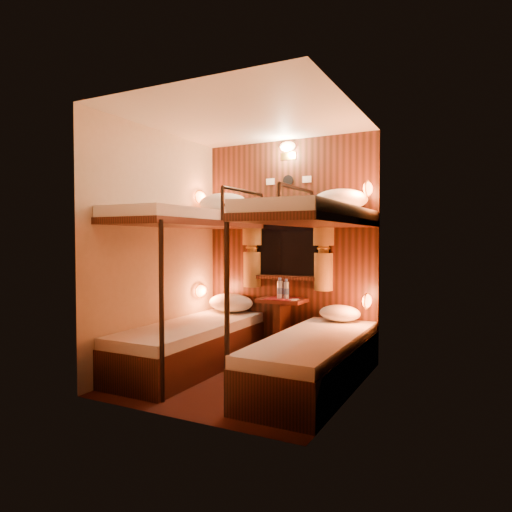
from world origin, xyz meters
The scene contains 22 objects.
floor centered at (0.00, 0.00, 0.00)m, with size 2.10×2.10×0.00m, color #37150F.
ceiling centered at (0.00, 0.00, 2.40)m, with size 2.10×2.10×0.00m, color silver.
wall_back centered at (0.00, 1.05, 1.20)m, with size 2.40×2.40×0.00m, color #C6B293.
wall_front centered at (0.00, -1.05, 1.20)m, with size 2.40×2.40×0.00m, color #C6B293.
wall_left centered at (-1.00, 0.00, 1.20)m, with size 2.40×2.40×0.00m, color #C6B293.
wall_right centered at (1.00, 0.00, 1.20)m, with size 2.40×2.40×0.00m, color #C6B293.
back_panel centered at (0.00, 1.04, 1.20)m, with size 2.00×0.03×2.40m, color black.
bunk_left centered at (-0.65, 0.07, 0.56)m, with size 0.72×1.90×1.82m.
bunk_right centered at (0.65, 0.07, 0.56)m, with size 0.72×1.90×1.82m.
window centered at (0.00, 1.00, 1.18)m, with size 1.00×0.12×0.79m.
curtains centered at (0.00, 0.97, 1.26)m, with size 1.10×0.22×1.00m.
back_fixtures centered at (0.00, 1.00, 2.25)m, with size 0.54×0.09×0.48m.
reading_lamps centered at (0.00, 0.70, 1.24)m, with size 2.00×0.20×1.25m.
table centered at (0.00, 0.85, 0.41)m, with size 0.50×0.34×0.66m.
bottle_left centered at (-0.02, 0.83, 0.75)m, with size 0.07×0.07×0.23m.
bottle_right centered at (0.05, 0.84, 0.74)m, with size 0.06×0.06×0.22m.
sachet_a centered at (0.16, 0.77, 0.65)m, with size 0.08×0.06×0.01m, color silver.
sachet_b centered at (0.16, 0.85, 0.65)m, with size 0.07×0.06×0.01m, color silver.
pillow_lower_left centered at (-0.65, 0.86, 0.56)m, with size 0.54×0.39×0.21m, color white.
pillow_lower_right centered at (0.65, 0.84, 0.54)m, with size 0.43×0.30×0.17m, color white.
pillow_upper_left centered at (-0.65, 0.69, 1.70)m, with size 0.57×0.41×0.22m, color white.
pillow_upper_right centered at (0.65, 0.84, 1.70)m, with size 0.56×0.40×0.22m, color white.
Camera 1 is at (1.99, -3.68, 1.29)m, focal length 32.00 mm.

